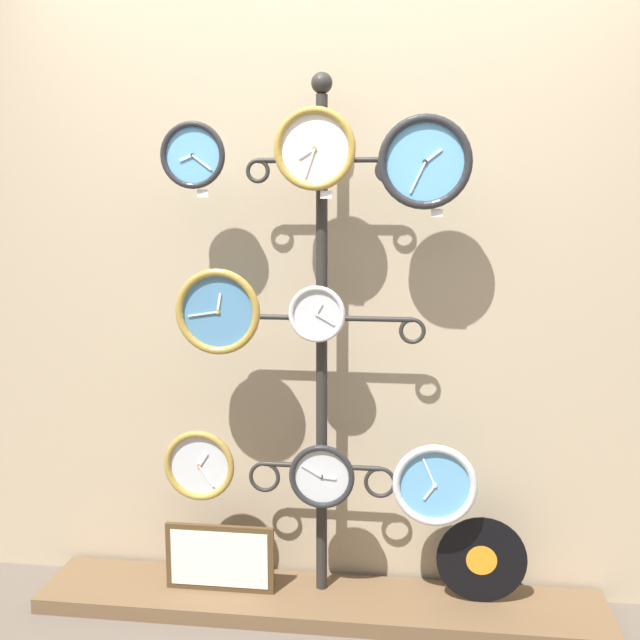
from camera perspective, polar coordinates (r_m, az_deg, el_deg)
shop_wall at (r=2.94m, az=0.53°, el=5.59°), size 4.40×0.04×2.80m
low_shelf at (r=3.12m, az=-0.03°, el=-20.69°), size 2.20×0.36×0.06m
display_stand at (r=2.88m, az=0.13°, el=-7.12°), size 0.78×0.34×2.03m
clock_top_left at (r=2.79m, az=-9.65°, el=12.27°), size 0.24×0.04×0.24m
clock_top_center at (r=2.70m, az=-0.41°, el=12.91°), size 0.29×0.04×0.29m
clock_top_right at (r=2.66m, az=8.01°, el=11.83°), size 0.33×0.04×0.33m
clock_middle_left at (r=2.75m, az=-7.78°, el=0.64°), size 0.32×0.04×0.32m
clock_middle_center at (r=2.73m, az=-0.23°, el=0.47°), size 0.21×0.04×0.21m
clock_bottom_left at (r=2.93m, az=-9.16°, el=-10.86°), size 0.27×0.04×0.27m
clock_bottom_center at (r=2.85m, az=0.14°, el=-11.81°), size 0.25×0.04×0.25m
clock_bottom_right at (r=2.84m, az=8.74°, el=-12.31°), size 0.31×0.04×0.31m
vinyl_record at (r=3.04m, az=12.20°, el=-17.44°), size 0.34×0.01×0.34m
picture_frame at (r=3.10m, az=-7.66°, el=-17.54°), size 0.43×0.02×0.27m
price_tag_upper at (r=2.78m, az=-8.93°, el=9.51°), size 0.04×0.00×0.03m
price_tag_mid at (r=2.69m, az=0.45°, el=9.54°), size 0.04×0.00×0.03m
price_tag_lower at (r=2.66m, az=8.89°, el=8.06°), size 0.04×0.00×0.03m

